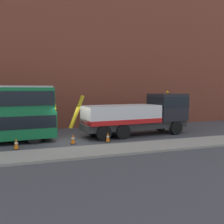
% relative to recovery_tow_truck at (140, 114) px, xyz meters
% --- Properties ---
extents(ground_plane, '(120.00, 120.00, 0.00)m').
position_rel_recovery_tow_truck_xyz_m(ground_plane, '(-6.03, -0.41, -1.76)').
color(ground_plane, '#424247').
extents(near_kerb, '(60.00, 2.80, 0.15)m').
position_rel_recovery_tow_truck_xyz_m(near_kerb, '(-6.03, -4.61, -1.68)').
color(near_kerb, gray).
rests_on(near_kerb, ground_plane).
extents(building_facade, '(60.00, 1.50, 16.00)m').
position_rel_recovery_tow_truck_xyz_m(building_facade, '(-6.03, 6.40, 6.31)').
color(building_facade, brown).
rests_on(building_facade, ground_plane).
extents(recovery_tow_truck, '(10.22, 3.34, 3.67)m').
position_rel_recovery_tow_truck_xyz_m(recovery_tow_truck, '(0.00, 0.00, 0.00)').
color(recovery_tow_truck, '#2D2D2D').
rests_on(recovery_tow_truck, ground_plane).
extents(traffic_cone_near_bus, '(0.36, 0.36, 0.72)m').
position_rel_recovery_tow_truck_xyz_m(traffic_cone_near_bus, '(-9.77, -2.18, -1.42)').
color(traffic_cone_near_bus, orange).
rests_on(traffic_cone_near_bus, ground_plane).
extents(traffic_cone_midway, '(0.36, 0.36, 0.72)m').
position_rel_recovery_tow_truck_xyz_m(traffic_cone_midway, '(-6.05, -1.74, -1.42)').
color(traffic_cone_midway, orange).
rests_on(traffic_cone_midway, ground_plane).
extents(traffic_cone_near_truck, '(0.36, 0.36, 0.72)m').
position_rel_recovery_tow_truck_xyz_m(traffic_cone_near_truck, '(-3.53, -1.92, -1.42)').
color(traffic_cone_near_truck, orange).
rests_on(traffic_cone_near_truck, ground_plane).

